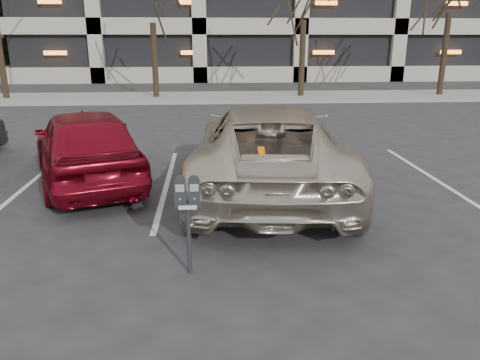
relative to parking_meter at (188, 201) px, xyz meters
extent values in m
plane|color=#28282B|center=(0.80, 1.47, -0.96)|extent=(140.00, 140.00, 0.00)
cube|color=gray|center=(0.80, 17.47, -0.90)|extent=(80.00, 4.00, 0.12)
cube|color=silver|center=(-3.40, 3.77, -0.95)|extent=(0.10, 5.20, 0.00)
cube|color=silver|center=(-0.60, 3.77, -0.95)|extent=(0.10, 5.20, 0.00)
cube|color=silver|center=(2.20, 3.77, -0.95)|extent=(0.10, 5.20, 0.00)
cube|color=silver|center=(5.00, 3.77, -0.95)|extent=(0.10, 5.20, 0.00)
cylinder|color=black|center=(-9.20, 17.47, 0.99)|extent=(0.28, 0.28, 3.89)
cylinder|color=black|center=(-2.20, 17.47, 0.78)|extent=(0.28, 0.28, 3.49)
cylinder|color=black|center=(4.80, 17.47, 0.85)|extent=(0.28, 0.28, 3.62)
cylinder|color=black|center=(11.80, 17.47, 1.02)|extent=(0.28, 0.28, 3.96)
cylinder|color=black|center=(0.00, 0.00, -0.51)|extent=(0.06, 0.06, 0.90)
cube|color=black|center=(0.00, 0.00, -0.04)|extent=(0.30, 0.11, 0.06)
cube|color=silver|center=(0.00, -0.05, -0.06)|extent=(0.22, 0.01, 0.05)
cube|color=gray|center=(-0.08, -0.06, 0.19)|extent=(0.11, 0.01, 0.09)
cube|color=gray|center=(0.09, -0.06, 0.19)|extent=(0.11, 0.01, 0.09)
imported|color=beige|center=(1.42, 3.27, -0.13)|extent=(3.31, 6.22, 1.66)
cube|color=#FB6305|center=(1.07, 2.23, 0.71)|extent=(0.10, 0.20, 0.01)
imported|color=maroon|center=(-2.20, 4.04, -0.18)|extent=(3.31, 4.93, 1.56)
camera|label=1|loc=(0.28, -5.37, 1.92)|focal=35.00mm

